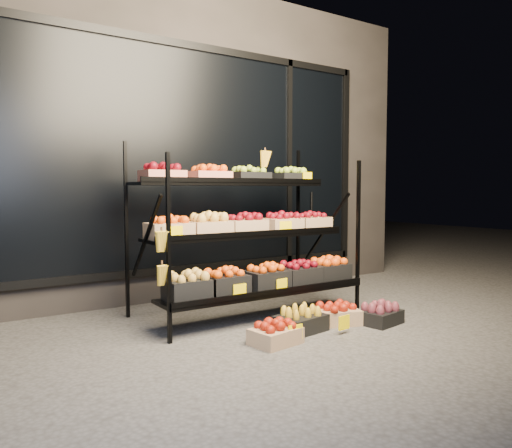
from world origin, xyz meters
TOP-DOWN VIEW (x-y plane):
  - ground at (0.00, 0.00)m, footprint 24.00×24.00m
  - building at (0.00, 2.59)m, footprint 6.00×2.08m
  - display_rack at (-0.01, 0.60)m, footprint 2.18×1.02m
  - tag_floor_a at (-0.22, -0.40)m, footprint 0.13×0.01m
  - tag_floor_b at (0.29, -0.40)m, footprint 0.13×0.01m
  - floor_crate_left at (-0.34, -0.30)m, footprint 0.41×0.33m
  - floor_crate_midleft at (0.05, -0.13)m, footprint 0.45×0.36m
  - floor_crate_midright at (0.47, -0.11)m, footprint 0.47×0.41m
  - floor_crate_right at (0.79, -0.35)m, footprint 0.40×0.33m

SIDE VIEW (x-z plane):
  - ground at x=0.00m, z-range 0.00..0.00m
  - tag_floor_a at x=-0.22m, z-range 0.00..0.12m
  - tag_floor_b at x=0.29m, z-range 0.00..0.12m
  - floor_crate_right at x=0.79m, z-range -0.01..0.18m
  - floor_crate_left at x=-0.34m, z-range -0.01..0.19m
  - floor_crate_midright at x=0.47m, z-range -0.01..0.19m
  - floor_crate_midleft at x=0.05m, z-range -0.01..0.20m
  - display_rack at x=-0.01m, z-range -0.08..1.65m
  - building at x=0.00m, z-range 0.00..3.50m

